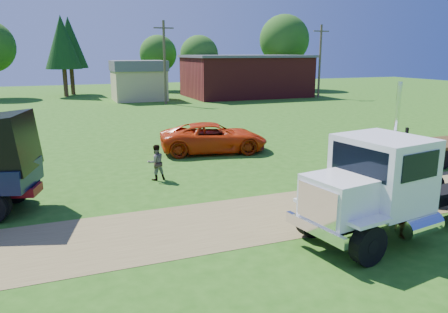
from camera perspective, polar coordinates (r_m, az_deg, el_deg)
name	(u,v)px	position (r m, az deg, el deg)	size (l,w,h in m)	color
ground	(243,220)	(15.28, 2.53, -8.23)	(140.00, 140.00, 0.00)	#245612
dirt_track	(243,219)	(15.27, 2.53, -8.21)	(120.00, 4.20, 0.01)	brown
white_semi_tractor	(384,187)	(14.23, 20.13, -3.81)	(8.03, 3.75, 4.74)	black
orange_pickup	(214,138)	(25.20, -1.35, 2.49)	(2.83, 6.13, 1.70)	red
spectator_a	(363,219)	(13.30, 17.75, -7.75)	(0.71, 0.47, 1.95)	#999999
spectator_b	(156,162)	(19.87, -8.88, -0.77)	(0.79, 0.62, 1.63)	#999999
brick_building	(246,76)	(58.14, 2.83, 10.50)	(15.40, 10.40, 5.30)	maroon
tan_shed	(139,80)	(53.95, -11.07, 9.79)	(6.20, 5.40, 4.70)	tan
utility_poles	(165,61)	(49.40, -7.77, 12.26)	(42.20, 0.28, 9.00)	#463B27
tree_row	(107,43)	(62.97, -15.06, 14.07)	(56.63, 11.38, 11.33)	#392617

